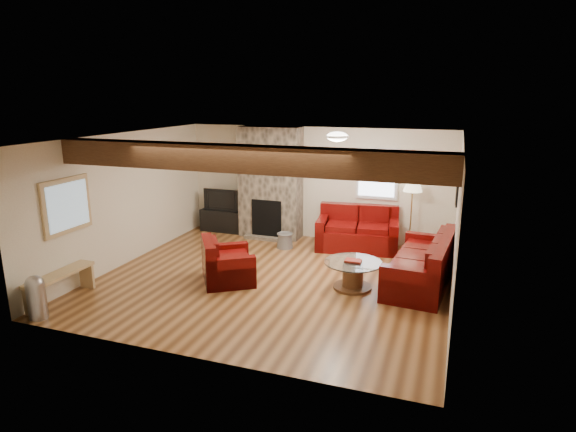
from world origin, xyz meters
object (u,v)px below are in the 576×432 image
sofa_three (421,261)px  loveseat (358,229)px  armchair_red (228,260)px  tv_cabinet (223,220)px  coffee_table (353,275)px  television (223,199)px  floor_lamp (413,189)px

sofa_three → loveseat: size_ratio=1.31×
loveseat → armchair_red: size_ratio=1.76×
loveseat → tv_cabinet: size_ratio=1.60×
sofa_three → coffee_table: bearing=-55.8°
armchair_red → television: (-1.52, 2.84, 0.39)m
armchair_red → television: television is taller
coffee_table → tv_cabinet: bearing=146.3°
sofa_three → coffee_table: 1.22m
sofa_three → floor_lamp: floor_lamp is taller
floor_lamp → armchair_red: bearing=-134.8°
loveseat → tv_cabinet: 3.32m
coffee_table → television: television is taller
loveseat → floor_lamp: (1.05, 0.30, 0.86)m
armchair_red → floor_lamp: 4.11m
armchair_red → floor_lamp: bearing=-78.3°
loveseat → television: 3.33m
sofa_three → armchair_red: size_ratio=2.30×
tv_cabinet → floor_lamp: bearing=0.1°
loveseat → coffee_table: loveseat is taller
sofa_three → floor_lamp: bearing=-163.7°
armchair_red → tv_cabinet: (-1.52, 2.84, -0.12)m
sofa_three → armchair_red: 3.33m
armchair_red → television: bearing=-5.2°
armchair_red → coffee_table: size_ratio=0.98×
sofa_three → television: 5.08m
loveseat → armchair_red: loveseat is taller
tv_cabinet → floor_lamp: (4.35, 0.00, 1.05)m
loveseat → coffee_table: size_ratio=1.72×
coffee_table → television: (-3.66, 2.44, 0.54)m
armchair_red → floor_lamp: size_ratio=0.62×
armchair_red → coffee_table: armchair_red is taller
coffee_table → armchair_red: bearing=-169.5°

